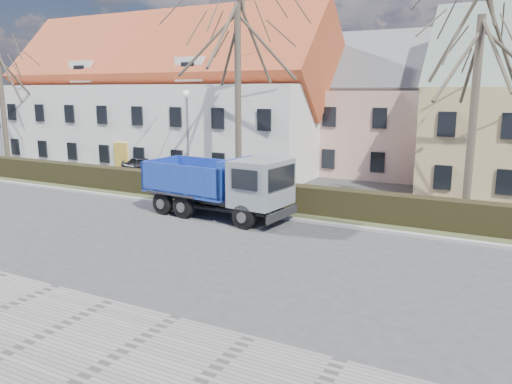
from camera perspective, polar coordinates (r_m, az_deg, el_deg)
The scene contains 13 objects.
ground at distance 20.54m, azimuth -8.98°, elevation -5.09°, with size 120.00×120.00×0.00m, color #3B3B3D.
curb_far at distance 24.22m, azimuth -2.47°, elevation -2.24°, with size 80.00×0.30×0.12m, color #9E9C97.
grass_strip at distance 25.58m, azimuth -0.66°, elevation -1.51°, with size 80.00×3.00×0.10m, color #3C4426.
hedge at distance 25.28m, azimuth -0.88°, elevation -0.27°, with size 60.00×0.90×1.30m, color black.
building_white at distance 40.31m, azimuth -10.46°, elevation 9.85°, with size 26.80×10.80×9.50m, color silver, non-canonical shape.
building_pink at distance 36.60m, azimuth 15.52°, elevation 8.29°, with size 10.80×8.80×8.00m, color #D0A293, non-canonical shape.
tree_0 at distance 41.65m, azimuth -27.00°, elevation 9.13°, with size 7.20×7.20×9.90m, color #473E31, non-canonical shape.
tree_1 at distance 27.90m, azimuth -2.08°, elevation 12.57°, with size 9.20×9.20×12.65m, color #473E31, non-canonical shape.
tree_2 at distance 24.26m, azimuth 23.73°, elevation 9.81°, with size 8.00×8.00×11.00m, color #473E31, non-canonical shape.
dump_truck at distance 23.47m, azimuth -5.00°, elevation 0.86°, with size 7.47×2.77×2.99m, color navy, non-canonical shape.
streetlight at distance 28.07m, azimuth -7.79°, elevation 5.57°, with size 0.46×0.46×5.91m, color gray, non-canonical shape.
cart_frame at distance 25.86m, azimuth -9.70°, elevation -0.95°, with size 0.67×0.38×0.61m, color silver, non-canonical shape.
parked_car_a at distance 35.55m, azimuth -12.42°, elevation 2.94°, with size 1.57×3.89×1.33m, color black.
Camera 1 is at (11.90, -15.68, 5.85)m, focal length 35.00 mm.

